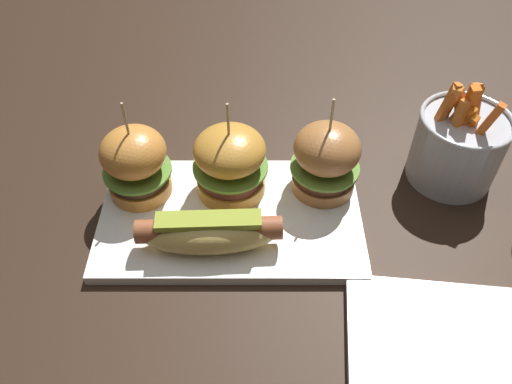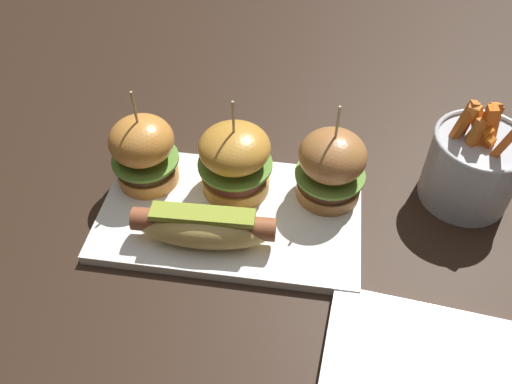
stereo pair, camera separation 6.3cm
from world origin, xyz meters
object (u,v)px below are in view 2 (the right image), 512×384
slider_center (233,160)px  hot_dog (204,226)px  platter_main (231,214)px  slider_left (144,151)px  slider_right (331,166)px  fries_bucket (473,166)px

slider_center → hot_dog: bearing=-102.2°
platter_main → slider_center: size_ratio=2.37×
slider_left → slider_right: (0.24, 0.01, 0.00)m
platter_main → slider_right: slider_right is taller
slider_center → fries_bucket: bearing=7.9°
slider_right → hot_dog: bearing=-145.6°
slider_left → slider_right: size_ratio=1.00×
slider_right → slider_left: bearing=-178.3°
platter_main → hot_dog: size_ratio=1.93×
platter_main → slider_center: (-0.00, 0.04, 0.06)m
slider_right → platter_main: bearing=-158.3°
hot_dog → slider_center: bearing=77.8°
platter_main → slider_left: bearing=160.9°
slider_left → slider_right: same height
slider_center → platter_main: bearing=-87.3°
hot_dog → slider_right: bearing=34.4°
slider_right → fries_bucket: (0.18, 0.04, -0.01)m
platter_main → slider_left: 0.14m
hot_dog → slider_left: (-0.10, 0.09, 0.02)m
hot_dog → slider_center: 0.10m
hot_dog → platter_main: bearing=66.1°
hot_dog → slider_right: slider_right is taller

